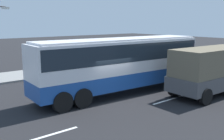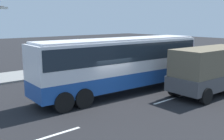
% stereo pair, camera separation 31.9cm
% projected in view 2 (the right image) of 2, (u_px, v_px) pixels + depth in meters
% --- Properties ---
extents(ground_plane, '(120.00, 120.00, 0.00)m').
position_uv_depth(ground_plane, '(108.00, 99.00, 16.09)').
color(ground_plane, black).
extents(sidewalk_curb, '(80.00, 4.00, 0.15)m').
position_uv_depth(sidewalk_curb, '(37.00, 73.00, 23.46)').
color(sidewalk_curb, gray).
rests_on(sidewalk_curb, ground_plane).
extents(lane_centreline, '(23.55, 0.16, 0.01)m').
position_uv_depth(lane_centreline, '(54.00, 135.00, 11.00)').
color(lane_centreline, white).
rests_on(lane_centreline, ground_plane).
extents(coach_bus, '(12.02, 3.21, 3.57)m').
position_uv_depth(coach_bus, '(121.00, 60.00, 17.05)').
color(coach_bus, '#1E4C9E').
rests_on(coach_bus, ground_plane).
extents(cargo_truck, '(8.57, 2.84, 3.00)m').
position_uv_depth(cargo_truck, '(219.00, 67.00, 17.59)').
color(cargo_truck, red).
rests_on(cargo_truck, ground_plane).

